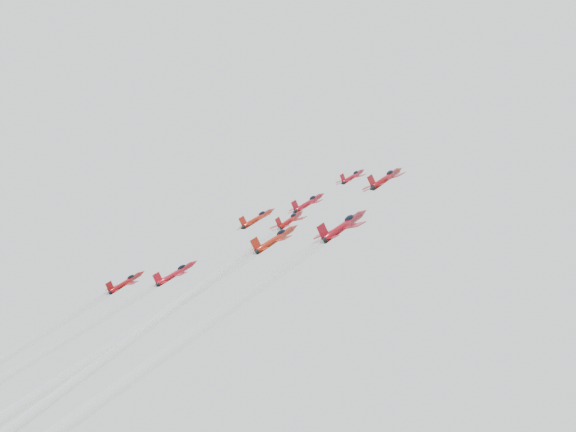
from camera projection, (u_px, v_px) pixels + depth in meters
The scene contains 7 objects.
jet_lead at pixel (353, 176), 152.75m from camera, with size 8.44×10.36×7.98m.
jet_row2_left at pixel (258, 218), 147.61m from camera, with size 9.67×11.86×9.14m.
jet_row2_center at pixel (309, 203), 139.94m from camera, with size 9.18×11.27×8.68m.
jet_row2_right at pixel (386, 178), 130.39m from camera, with size 10.45×12.82×9.87m.
jet_center at pixel (150, 317), 93.53m from camera, with size 8.63×75.62×57.55m.
jet_rear_right at pixel (73, 383), 75.86m from camera, with size 9.67×84.78×64.52m.
jet_rear_farright at pixel (127, 402), 61.82m from camera, with size 10.15×89.03×67.75m.
Camera 1 is at (75.54, -93.71, 107.35)m, focal length 40.00 mm.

